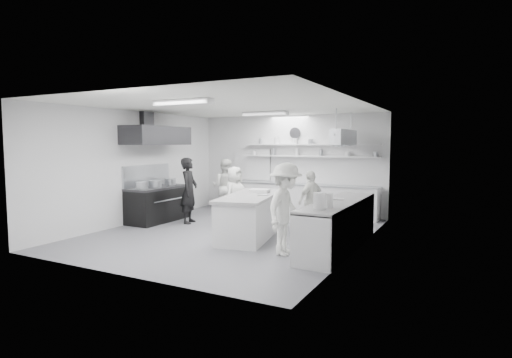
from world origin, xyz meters
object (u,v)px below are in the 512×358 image
at_px(right_counter, 338,226).
at_px(prep_island, 251,217).
at_px(cook_back, 225,187).
at_px(back_counter, 294,199).
at_px(stove, 158,205).
at_px(cook_stove, 189,190).

bearing_deg(right_counter, prep_island, 175.97).
bearing_deg(cook_back, back_counter, -165.52).
bearing_deg(stove, back_counter, 43.99).
xyz_separation_m(right_counter, cook_back, (-4.22, 2.43, 0.37)).
distance_m(back_counter, right_counter, 4.13).
distance_m(stove, cook_back, 2.14).
xyz_separation_m(back_counter, right_counter, (2.35, -3.40, 0.01)).
distance_m(stove, right_counter, 5.28).
distance_m(back_counter, prep_island, 3.26).
xyz_separation_m(back_counter, prep_island, (0.25, -3.25, 0.00)).
height_order(stove, prep_island, prep_island).
bearing_deg(cook_back, prep_island, 119.96).
distance_m(cook_stove, cook_back, 1.64).
height_order(back_counter, prep_island, prep_island).
xyz_separation_m(right_counter, cook_stove, (-4.33, 0.80, 0.41)).
xyz_separation_m(stove, cook_stove, (0.92, 0.20, 0.43)).
bearing_deg(right_counter, stove, 173.48).
height_order(back_counter, cook_back, cook_back).
bearing_deg(cook_back, stove, 47.67).
bearing_deg(cook_back, right_counter, 137.11).
bearing_deg(cook_stove, back_counter, -53.96).
height_order(prep_island, cook_stove, cook_stove).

